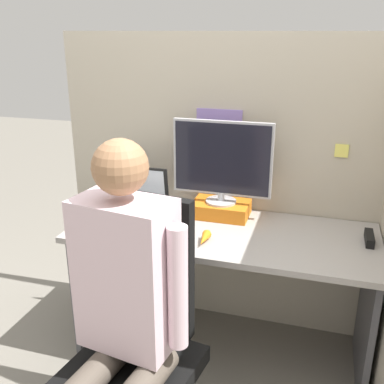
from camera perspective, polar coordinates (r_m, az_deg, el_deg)
name	(u,v)px	position (r m, az deg, el deg)	size (l,w,h in m)	color
cubicle_panel_back	(237,187)	(2.56, 5.70, 0.59)	(2.04, 0.05, 1.68)	#B7AD99
desk	(222,260)	(2.37, 3.82, -8.66)	(1.54, 0.64, 0.72)	#9E9993
paper_box	(221,209)	(2.45, 3.68, -2.15)	(0.30, 0.21, 0.08)	orange
monitor	(222,161)	(2.37, 3.84, 3.94)	(0.53, 0.17, 0.44)	#B2B2B7
laptop	(136,204)	(2.51, -7.07, -1.50)	(0.33, 0.24, 0.25)	black
mouse	(160,229)	(2.26, -4.11, -4.73)	(0.07, 0.06, 0.04)	silver
stapler	(369,238)	(2.32, 21.60, -5.48)	(0.04, 0.15, 0.04)	black
carrot_toy	(204,239)	(2.14, 1.54, -5.96)	(0.05, 0.14, 0.05)	orange
office_chair	(138,331)	(1.90, -6.90, -17.10)	(0.54, 0.59, 1.08)	black
person	(123,304)	(1.63, -8.72, -13.83)	(0.48, 0.47, 1.36)	brown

